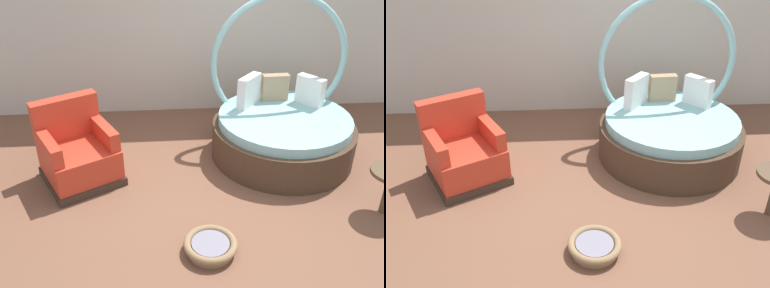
# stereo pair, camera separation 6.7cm
# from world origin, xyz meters

# --- Properties ---
(ground_plane) EXTENTS (8.00, 8.00, 0.02)m
(ground_plane) POSITION_xyz_m (0.00, 0.00, -0.01)
(ground_plane) COLOR brown
(back_wall) EXTENTS (8.00, 0.12, 2.81)m
(back_wall) POSITION_xyz_m (0.00, 2.54, 1.40)
(back_wall) COLOR beige
(back_wall) RESTS_ON ground_plane
(round_daybed) EXTENTS (1.78, 1.78, 1.95)m
(round_daybed) POSITION_xyz_m (0.92, 1.09, 0.38)
(round_daybed) COLOR #473323
(round_daybed) RESTS_ON ground_plane
(red_armchair) EXTENTS (1.08, 1.08, 0.94)m
(red_armchair) POSITION_xyz_m (-1.58, 0.70, 0.33)
(red_armchair) COLOR #38281E
(red_armchair) RESTS_ON ground_plane
(pet_basket) EXTENTS (0.51, 0.51, 0.13)m
(pet_basket) POSITION_xyz_m (-0.18, -0.64, 0.07)
(pet_basket) COLOR #8E704C
(pet_basket) RESTS_ON ground_plane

